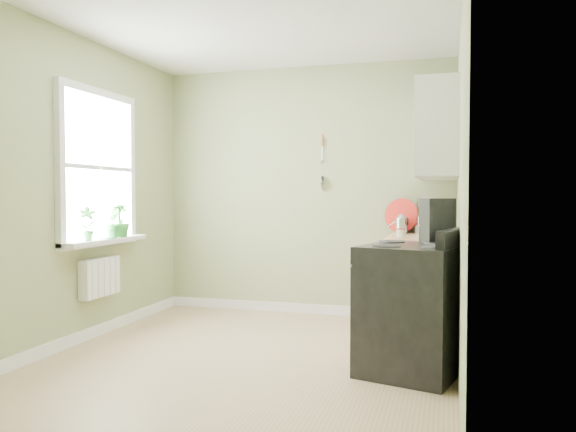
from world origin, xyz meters
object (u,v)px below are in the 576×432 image
(coffee_maker, at_px, (437,223))
(stand_mixer, at_px, (425,216))
(stove, at_px, (413,307))
(kettle, at_px, (401,224))

(coffee_maker, bearing_deg, stand_mixer, 95.91)
(stove, bearing_deg, coffee_maker, 62.28)
(stand_mixer, distance_m, coffee_maker, 1.45)
(stove, xyz_separation_m, kettle, (-0.22, 1.61, 0.53))
(stove, bearing_deg, stand_mixer, 89.76)
(stove, xyz_separation_m, stand_mixer, (0.01, 1.74, 0.61))
(stand_mixer, height_order, kettle, stand_mixer)
(kettle, bearing_deg, coffee_maker, -74.03)
(stove, height_order, kettle, kettle)
(stove, xyz_separation_m, coffee_maker, (0.16, 0.30, 0.61))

